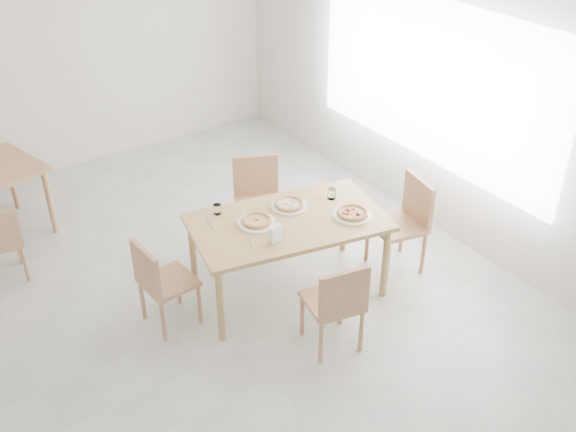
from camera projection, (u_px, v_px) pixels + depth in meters
room at (430, 81)px, 6.46m from camera, size 7.28×7.00×7.00m
main_table at (288, 227)px, 5.77m from camera, size 1.80×1.24×0.75m
chair_south at (337, 301)px, 5.22m from camera, size 0.49×0.49×0.84m
chair_north at (258, 196)px, 6.55m from camera, size 0.58×0.58×0.89m
chair_west at (160, 279)px, 5.48m from camera, size 0.44×0.44×0.82m
chair_east at (406, 218)px, 6.20m from camera, size 0.52×0.52×0.90m
plate_margherita at (257, 223)px, 5.68m from camera, size 0.33×0.33×0.02m
plate_mushroom at (289, 206)px, 5.91m from camera, size 0.32×0.32×0.02m
plate_pepperoni at (352, 215)px, 5.79m from camera, size 0.34×0.34×0.02m
pizza_margherita at (257, 221)px, 5.67m from camera, size 0.28×0.28×0.03m
pizza_mushroom at (289, 204)px, 5.90m from camera, size 0.31×0.31×0.03m
pizza_pepperoni at (352, 213)px, 5.77m from camera, size 0.36×0.36×0.03m
tumbler_a at (332, 194)px, 6.02m from camera, size 0.07×0.07×0.10m
tumbler_b at (217, 209)px, 5.80m from camera, size 0.07×0.07×0.09m
napkin_holder at (276, 234)px, 5.42m from camera, size 0.14×0.09×0.14m
fork_a at (211, 225)px, 5.67m from camera, size 0.04×0.19×0.01m
fork_b at (252, 243)px, 5.44m from camera, size 0.08×0.16×0.01m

